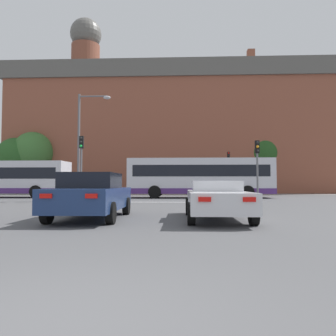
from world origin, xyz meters
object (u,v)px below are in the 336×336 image
object	(u,v)px
traffic_light_near_right	(257,160)
pedestrian_waiting	(187,186)
car_saloon_left	(92,195)
traffic_light_near_left	(81,157)
pedestrian_walking_east	(117,184)
traffic_light_far_right	(229,166)
bus_crossing_lead	(200,177)
street_lamp_junction	(84,135)
bus_crossing_trailing	(4,178)
pedestrian_walking_west	(92,185)
car_roadster_right	(216,199)

from	to	relation	value
traffic_light_near_right	pedestrian_waiting	xyz separation A→B (m)	(-4.13, 14.20, -1.70)
car_saloon_left	traffic_light_near_left	xyz separation A→B (m)	(-3.55, 10.18, 2.07)
traffic_light_near_right	pedestrian_walking_east	world-z (taller)	traffic_light_near_right
traffic_light_far_right	pedestrian_waiting	bearing A→B (deg)	174.18
car_saloon_left	bus_crossing_lead	xyz separation A→B (m)	(4.44, 15.86, 0.92)
street_lamp_junction	pedestrian_waiting	bearing A→B (deg)	60.71
bus_crossing_trailing	pedestrian_waiting	size ratio (longest dim) A/B	6.85
traffic_light_far_right	pedestrian_walking_west	bearing A→B (deg)	176.32
bus_crossing_trailing	street_lamp_junction	xyz separation A→B (m)	(8.30, -4.92, 2.85)
street_lamp_junction	bus_crossing_lead	bearing A→B (deg)	30.02
bus_crossing_trailing	traffic_light_near_right	world-z (taller)	traffic_light_near_right
traffic_light_far_right	traffic_light_near_right	world-z (taller)	traffic_light_far_right
traffic_light_far_right	pedestrian_waiting	xyz separation A→B (m)	(-4.30, 0.44, -2.09)
traffic_light_near_right	street_lamp_junction	bearing A→B (deg)	173.40
traffic_light_far_right	traffic_light_near_right	distance (m)	13.76
car_roadster_right	street_lamp_junction	world-z (taller)	street_lamp_junction
bus_crossing_trailing	traffic_light_far_right	xyz separation A→B (m)	(19.83, 7.52, 1.39)
bus_crossing_lead	street_lamp_junction	bearing A→B (deg)	120.02
car_saloon_left	bus_crossing_trailing	size ratio (longest dim) A/B	0.44
car_roadster_right	car_saloon_left	bearing A→B (deg)	178.93
bus_crossing_lead	traffic_light_near_right	distance (m)	6.88
car_roadster_right	bus_crossing_lead	world-z (taller)	bus_crossing_lead
street_lamp_junction	pedestrian_walking_west	bearing A→B (deg)	103.36
bus_crossing_lead	traffic_light_near_right	xyz separation A→B (m)	(3.25, -6.00, 0.91)
traffic_light_near_left	pedestrian_walking_west	world-z (taller)	traffic_light_near_left
car_saloon_left	traffic_light_near_left	bearing A→B (deg)	108.26
bus_crossing_trailing	traffic_light_near_right	distance (m)	20.65
street_lamp_junction	pedestrian_walking_east	xyz separation A→B (m)	(-0.41, 13.42, -3.36)
traffic_light_near_left	car_roadster_right	bearing A→B (deg)	-53.24
pedestrian_walking_west	bus_crossing_lead	bearing A→B (deg)	-174.21
car_saloon_left	traffic_light_far_right	world-z (taller)	traffic_light_far_right
bus_crossing_lead	traffic_light_near_left	size ratio (longest dim) A/B	2.72
bus_crossing_trailing	pedestrian_walking_east	bearing A→B (deg)	-42.88
street_lamp_junction	pedestrian_waiting	world-z (taller)	street_lamp_junction
traffic_light_near_right	traffic_light_near_left	bearing A→B (deg)	178.38
bus_crossing_lead	pedestrian_waiting	world-z (taller)	bus_crossing_lead
car_roadster_right	traffic_light_near_right	size ratio (longest dim) A/B	1.24
car_roadster_right	pedestrian_waiting	world-z (taller)	pedestrian_waiting
street_lamp_junction	pedestrian_walking_west	distance (m)	14.18
car_saloon_left	car_roadster_right	bearing A→B (deg)	-1.78
bus_crossing_trailing	traffic_light_near_right	size ratio (longest dim) A/B	2.78
bus_crossing_lead	traffic_light_near_right	size ratio (longest dim) A/B	3.00
car_roadster_right	traffic_light_near_left	size ratio (longest dim) A/B	1.13
pedestrian_walking_west	traffic_light_near_left	bearing A→B (deg)	146.35
bus_crossing_trailing	traffic_light_near_left	bearing A→B (deg)	-125.13
car_saloon_left	bus_crossing_trailing	distance (m)	20.08
car_roadster_right	bus_crossing_trailing	bearing A→B (deg)	134.57
pedestrian_waiting	pedestrian_walking_west	distance (m)	10.42
bus_crossing_lead	bus_crossing_trailing	size ratio (longest dim) A/B	1.08
car_roadster_right	street_lamp_junction	xyz separation A→B (m)	(-7.76, 11.23, 3.80)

